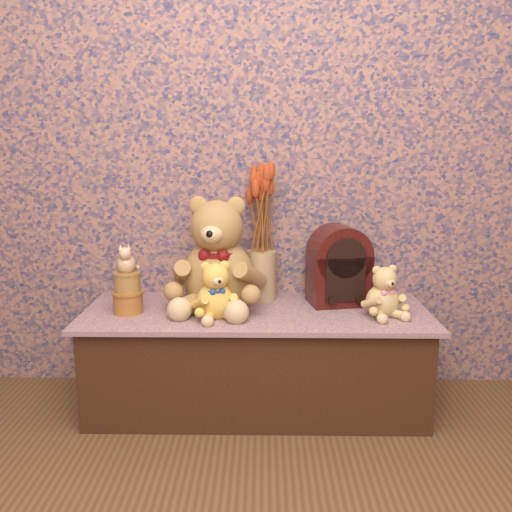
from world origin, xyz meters
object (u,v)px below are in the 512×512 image
(teddy_medium, at_px, (215,287))
(teddy_small, at_px, (383,289))
(teddy_large, at_px, (218,248))
(ceramic_vase, at_px, (261,275))
(cat_figurine, at_px, (126,258))
(cathedral_radio, at_px, (339,265))
(biscuit_tin_lower, at_px, (128,302))

(teddy_medium, relative_size, teddy_small, 1.10)
(teddy_large, height_order, ceramic_vase, teddy_large)
(teddy_medium, xyz_separation_m, cat_figurine, (-0.36, 0.05, 0.11))
(teddy_large, bearing_deg, cathedral_radio, 12.67)
(biscuit_tin_lower, bearing_deg, teddy_medium, -7.93)
(teddy_small, bearing_deg, cathedral_radio, 114.01)
(teddy_medium, xyz_separation_m, biscuit_tin_lower, (-0.36, 0.05, -0.08))
(teddy_medium, xyz_separation_m, teddy_small, (0.67, 0.03, -0.01))
(teddy_small, relative_size, biscuit_tin_lower, 1.86)
(teddy_medium, bearing_deg, cathedral_radio, 2.21)
(biscuit_tin_lower, bearing_deg, teddy_small, -1.17)
(teddy_medium, distance_m, ceramic_vase, 0.32)
(teddy_medium, relative_size, ceramic_vase, 1.12)
(teddy_small, height_order, ceramic_vase, teddy_small)
(teddy_medium, height_order, teddy_small, teddy_medium)
(teddy_large, distance_m, biscuit_tin_lower, 0.43)
(teddy_large, height_order, teddy_small, teddy_large)
(ceramic_vase, bearing_deg, teddy_large, -150.28)
(teddy_medium, bearing_deg, teddy_large, 70.19)
(teddy_medium, relative_size, cat_figurine, 2.04)
(teddy_large, xyz_separation_m, cathedral_radio, (0.51, 0.04, -0.08))
(cathedral_radio, bearing_deg, teddy_large, 173.95)
(teddy_small, distance_m, cathedral_radio, 0.24)
(teddy_medium, bearing_deg, biscuit_tin_lower, 153.00)
(cathedral_radio, height_order, biscuit_tin_lower, cathedral_radio)
(ceramic_vase, bearing_deg, biscuit_tin_lower, -158.96)
(teddy_large, distance_m, cathedral_radio, 0.52)
(cathedral_radio, bearing_deg, teddy_small, -58.87)
(teddy_medium, height_order, biscuit_tin_lower, teddy_medium)
(cathedral_radio, bearing_deg, biscuit_tin_lower, 178.75)
(biscuit_tin_lower, bearing_deg, cat_figurine, 0.00)
(cathedral_radio, relative_size, ceramic_vase, 1.56)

